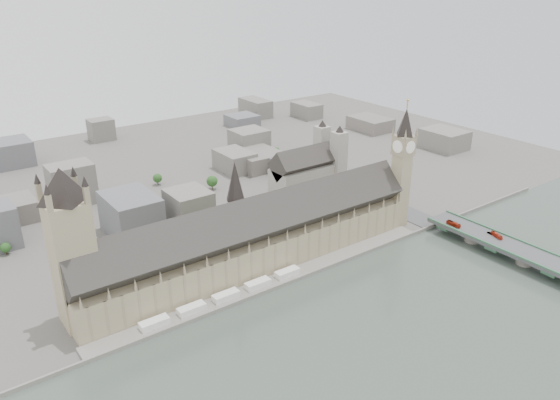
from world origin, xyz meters
TOP-DOWN VIEW (x-y plane):
  - ground at (0.00, 0.00)m, footprint 900.00×900.00m
  - embankment_wall at (0.00, -15.00)m, footprint 600.00×1.50m
  - river_terrace at (0.00, -7.50)m, footprint 270.00×15.00m
  - terrace_tents at (-40.00, -7.00)m, footprint 118.00×7.00m
  - palace_of_westminster at (0.00, 19.70)m, footprint 265.00×40.73m
  - elizabeth_tower at (138.00, 8.00)m, footprint 17.00×17.00m
  - victoria_tower at (-122.00, 26.00)m, footprint 30.00×30.00m
  - central_tower at (-10.00, 26.00)m, footprint 13.00×13.00m
  - westminster_bridge at (162.00, -87.50)m, footprint 25.00×325.00m
  - westminster_abbey at (110.92, 95.00)m, footprint 68.00×36.00m
  - city_skyline_inland at (0.00, 245.00)m, footprint 720.00×360.00m
  - park_trees at (-10.00, 60.00)m, footprint 110.00×30.00m
  - red_bus_north at (155.18, -35.81)m, footprint 3.17×12.40m
  - red_bus_south at (165.25, -68.11)m, footprint 6.44×11.60m
  - car_silver at (166.03, -61.62)m, footprint 1.47×4.11m
  - car_approach at (165.29, 33.04)m, footprint 3.84×5.92m

SIDE VIEW (x-z plane):
  - ground at x=0.00m, z-range 0.00..0.00m
  - river_terrace at x=0.00m, z-range 0.00..2.00m
  - embankment_wall at x=0.00m, z-range 0.00..3.00m
  - terrace_tents at x=-40.00m, z-range 2.00..6.00m
  - westminster_bridge at x=162.00m, z-range 0.00..10.25m
  - park_trees at x=-10.00m, z-range 0.00..15.00m
  - car_silver at x=166.03m, z-range 10.25..11.60m
  - car_approach at x=165.29m, z-range 10.25..11.85m
  - red_bus_south at x=165.25m, z-range 10.25..13.42m
  - red_bus_north at x=155.18m, z-range 10.25..13.69m
  - city_skyline_inland at x=0.00m, z-range 0.00..38.00m
  - palace_of_westminster at x=0.00m, z-range -5.02..50.43m
  - westminster_abbey at x=110.92m, z-range -6.92..57.08m
  - victoria_tower at x=-122.00m, z-range 5.20..105.20m
  - central_tower at x=-10.00m, z-range 33.92..81.92m
  - elizabeth_tower at x=138.00m, z-range 4.34..111.84m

